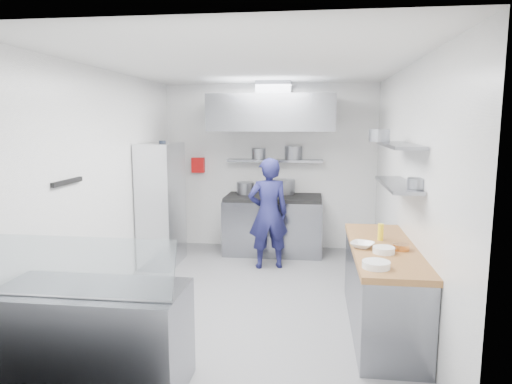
# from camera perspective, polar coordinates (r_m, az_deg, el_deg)

# --- Properties ---
(floor) EXTENTS (5.00, 5.00, 0.00)m
(floor) POSITION_cam_1_polar(r_m,az_deg,el_deg) (5.76, -0.77, -13.32)
(floor) COLOR slate
(floor) RESTS_ON ground
(ceiling) EXTENTS (5.00, 5.00, 0.00)m
(ceiling) POSITION_cam_1_polar(r_m,az_deg,el_deg) (5.37, -0.84, 15.56)
(ceiling) COLOR silver
(ceiling) RESTS_ON wall_back
(wall_back) EXTENTS (3.60, 2.80, 0.02)m
(wall_back) POSITION_cam_1_polar(r_m,az_deg,el_deg) (7.85, 1.75, 3.17)
(wall_back) COLOR white
(wall_back) RESTS_ON floor
(wall_front) EXTENTS (3.60, 2.80, 0.02)m
(wall_front) POSITION_cam_1_polar(r_m,az_deg,el_deg) (2.98, -7.58, -6.14)
(wall_front) COLOR white
(wall_front) RESTS_ON floor
(wall_left) EXTENTS (2.80, 5.00, 0.02)m
(wall_left) POSITION_cam_1_polar(r_m,az_deg,el_deg) (5.91, -18.35, 0.89)
(wall_left) COLOR white
(wall_left) RESTS_ON floor
(wall_right) EXTENTS (2.80, 5.00, 0.02)m
(wall_right) POSITION_cam_1_polar(r_m,az_deg,el_deg) (5.44, 18.32, 0.25)
(wall_right) COLOR white
(wall_right) RESTS_ON floor
(gas_range) EXTENTS (1.60, 0.80, 0.90)m
(gas_range) POSITION_cam_1_polar(r_m,az_deg,el_deg) (7.61, 2.18, -4.27)
(gas_range) COLOR gray
(gas_range) RESTS_ON floor
(cooktop) EXTENTS (1.57, 0.78, 0.06)m
(cooktop) POSITION_cam_1_polar(r_m,az_deg,el_deg) (7.51, 2.20, -0.70)
(cooktop) COLOR black
(cooktop) RESTS_ON gas_range
(stock_pot_left) EXTENTS (0.29, 0.29, 0.20)m
(stock_pot_left) POSITION_cam_1_polar(r_m,az_deg,el_deg) (7.68, -1.34, 0.49)
(stock_pot_left) COLOR slate
(stock_pot_left) RESTS_ON cooktop
(stock_pot_mid) EXTENTS (0.36, 0.36, 0.24)m
(stock_pot_mid) POSITION_cam_1_polar(r_m,az_deg,el_deg) (7.73, 3.54, 0.68)
(stock_pot_mid) COLOR slate
(stock_pot_mid) RESTS_ON cooktop
(over_range_shelf) EXTENTS (1.60, 0.30, 0.04)m
(over_range_shelf) POSITION_cam_1_polar(r_m,az_deg,el_deg) (7.68, 2.38, 3.94)
(over_range_shelf) COLOR gray
(over_range_shelf) RESTS_ON wall_back
(shelf_pot_a) EXTENTS (0.24, 0.24, 0.18)m
(shelf_pot_a) POSITION_cam_1_polar(r_m,az_deg,el_deg) (7.81, 0.33, 4.84)
(shelf_pot_a) COLOR slate
(shelf_pot_a) RESTS_ON over_range_shelf
(shelf_pot_b) EXTENTS (0.30, 0.30, 0.22)m
(shelf_pot_b) POSITION_cam_1_polar(r_m,az_deg,el_deg) (7.78, 4.70, 4.94)
(shelf_pot_b) COLOR slate
(shelf_pot_b) RESTS_ON over_range_shelf
(extractor_hood) EXTENTS (1.90, 1.15, 0.55)m
(extractor_hood) POSITION_cam_1_polar(r_m,az_deg,el_deg) (7.24, 2.14, 9.83)
(extractor_hood) COLOR gray
(extractor_hood) RESTS_ON wall_back
(hood_duct) EXTENTS (0.55, 0.55, 0.24)m
(hood_duct) POSITION_cam_1_polar(r_m,az_deg,el_deg) (7.48, 2.31, 12.71)
(hood_duct) COLOR slate
(hood_duct) RESTS_ON extractor_hood
(red_firebox) EXTENTS (0.22, 0.10, 0.26)m
(red_firebox) POSITION_cam_1_polar(r_m,az_deg,el_deg) (8.01, -7.24, 3.36)
(red_firebox) COLOR red
(red_firebox) RESTS_ON wall_back
(chef) EXTENTS (0.69, 0.54, 1.65)m
(chef) POSITION_cam_1_polar(r_m,az_deg,el_deg) (6.75, 1.55, -2.69)
(chef) COLOR #171846
(chef) RESTS_ON floor
(wire_rack) EXTENTS (0.50, 0.90, 1.85)m
(wire_rack) POSITION_cam_1_polar(r_m,az_deg,el_deg) (7.06, -11.71, -1.54)
(wire_rack) COLOR silver
(wire_rack) RESTS_ON floor
(rack_bin_a) EXTENTS (0.15, 0.18, 0.16)m
(rack_bin_a) POSITION_cam_1_polar(r_m,az_deg,el_deg) (6.81, -12.49, -3.01)
(rack_bin_a) COLOR white
(rack_bin_a) RESTS_ON wire_rack
(rack_bin_b) EXTENTS (0.13, 0.17, 0.15)m
(rack_bin_b) POSITION_cam_1_polar(r_m,az_deg,el_deg) (7.06, -11.64, 1.55)
(rack_bin_b) COLOR yellow
(rack_bin_b) RESTS_ON wire_rack
(rack_jar) EXTENTS (0.10, 0.10, 0.18)m
(rack_jar) POSITION_cam_1_polar(r_m,az_deg,el_deg) (6.92, -11.61, 5.57)
(rack_jar) COLOR black
(rack_jar) RESTS_ON wire_rack
(knife_strip) EXTENTS (0.04, 0.55, 0.05)m
(knife_strip) POSITION_cam_1_polar(r_m,az_deg,el_deg) (5.09, -22.52, 1.18)
(knife_strip) COLOR black
(knife_strip) RESTS_ON wall_left
(prep_counter_base) EXTENTS (0.62, 2.00, 0.84)m
(prep_counter_base) POSITION_cam_1_polar(r_m,az_deg,el_deg) (5.05, 15.45, -11.77)
(prep_counter_base) COLOR gray
(prep_counter_base) RESTS_ON floor
(prep_counter_top) EXTENTS (0.65, 2.04, 0.06)m
(prep_counter_top) POSITION_cam_1_polar(r_m,az_deg,el_deg) (4.91, 15.67, -6.84)
(prep_counter_top) COLOR #9B5D36
(prep_counter_top) RESTS_ON prep_counter_base
(plate_stack_a) EXTENTS (0.24, 0.24, 0.06)m
(plate_stack_a) POSITION_cam_1_polar(r_m,az_deg,el_deg) (4.16, 14.78, -8.76)
(plate_stack_a) COLOR white
(plate_stack_a) RESTS_ON prep_counter_top
(plate_stack_b) EXTENTS (0.21, 0.21, 0.06)m
(plate_stack_b) POSITION_cam_1_polar(r_m,az_deg,el_deg) (4.64, 15.68, -6.99)
(plate_stack_b) COLOR white
(plate_stack_b) RESTS_ON prep_counter_top
(copper_pan) EXTENTS (0.16, 0.16, 0.06)m
(copper_pan) POSITION_cam_1_polar(r_m,az_deg,el_deg) (4.79, 17.68, -6.58)
(copper_pan) COLOR #C37937
(copper_pan) RESTS_ON prep_counter_top
(squeeze_bottle) EXTENTS (0.06, 0.06, 0.18)m
(squeeze_bottle) POSITION_cam_1_polar(r_m,az_deg,el_deg) (5.10, 15.32, -4.85)
(squeeze_bottle) COLOR yellow
(squeeze_bottle) RESTS_ON prep_counter_top
(mixing_bowl) EXTENTS (0.30, 0.30, 0.06)m
(mixing_bowl) POSITION_cam_1_polar(r_m,az_deg,el_deg) (4.78, 13.16, -6.46)
(mixing_bowl) COLOR white
(mixing_bowl) RESTS_ON prep_counter_top
(wall_shelf_lower) EXTENTS (0.30, 1.30, 0.04)m
(wall_shelf_lower) POSITION_cam_1_polar(r_m,az_deg,el_deg) (5.10, 17.25, 0.90)
(wall_shelf_lower) COLOR gray
(wall_shelf_lower) RESTS_ON wall_right
(wall_shelf_upper) EXTENTS (0.30, 1.30, 0.04)m
(wall_shelf_upper) POSITION_cam_1_polar(r_m,az_deg,el_deg) (5.07, 17.47, 5.61)
(wall_shelf_upper) COLOR gray
(wall_shelf_upper) RESTS_ON wall_right
(shelf_pot_c) EXTENTS (0.20, 0.20, 0.10)m
(shelf_pot_c) POSITION_cam_1_polar(r_m,az_deg,el_deg) (4.72, 19.57, 1.04)
(shelf_pot_c) COLOR slate
(shelf_pot_c) RESTS_ON wall_shelf_lower
(shelf_pot_d) EXTENTS (0.23, 0.23, 0.14)m
(shelf_pot_d) POSITION_cam_1_polar(r_m,az_deg,el_deg) (5.41, 15.16, 6.83)
(shelf_pot_d) COLOR slate
(shelf_pot_d) RESTS_ON wall_shelf_upper
(display_case) EXTENTS (1.50, 0.70, 0.85)m
(display_case) POSITION_cam_1_polar(r_m,az_deg,el_deg) (4.10, -19.63, -16.83)
(display_case) COLOR gray
(display_case) RESTS_ON floor
(display_glass) EXTENTS (1.47, 0.19, 0.42)m
(display_glass) POSITION_cam_1_polar(r_m,az_deg,el_deg) (3.77, -20.96, -8.67)
(display_glass) COLOR silver
(display_glass) RESTS_ON display_case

